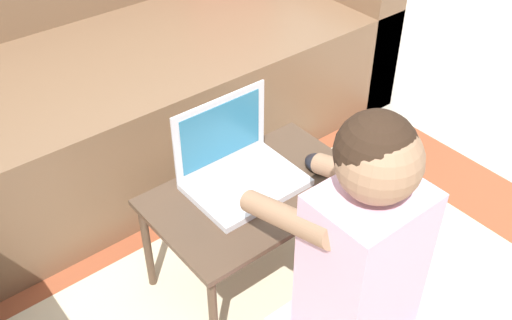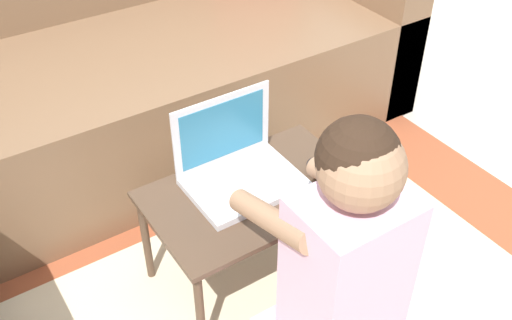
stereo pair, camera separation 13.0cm
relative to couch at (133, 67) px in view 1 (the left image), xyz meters
name	(u,v)px [view 1 (the left image)]	position (x,y,z in m)	size (l,w,h in m)	color
ground_plane	(317,300)	(-0.05, -1.12, -0.30)	(16.00, 16.00, 0.00)	beige
area_rug	(300,313)	(-0.12, -1.12, -0.30)	(2.04, 1.44, 0.01)	#9E4C2D
couch	(133,67)	(0.00, 0.00, 0.00)	(1.95, 0.94, 0.86)	brown
laptop_desk	(257,201)	(-0.12, -0.92, 0.01)	(0.61, 0.38, 0.35)	#4C3828
laptop	(240,171)	(-0.14, -0.86, 0.09)	(0.31, 0.23, 0.24)	silver
computer_mouse	(319,163)	(0.08, -0.96, 0.07)	(0.07, 0.09, 0.04)	black
person_seated	(359,275)	(-0.14, -1.32, 0.07)	(0.33, 0.44, 0.82)	#E5B2CC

